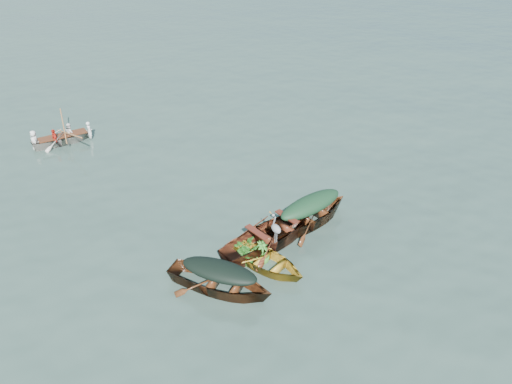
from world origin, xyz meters
TOP-DOWN VIEW (x-y plane):
  - ground at (0.00, 0.00)m, footprint 140.00×140.00m
  - yellow_dinghy at (-1.25, -0.16)m, footprint 2.42×3.43m
  - dark_covered_boat at (-2.81, -0.31)m, footprint 3.52×4.05m
  - green_tarp_boat at (1.09, 0.91)m, footprint 4.68×2.09m
  - open_wooden_boat at (-0.53, 0.66)m, footprint 5.23×2.39m
  - rowed_boat at (-4.36, 11.06)m, footprint 3.58×1.12m
  - dark_tarp_cover at (-2.81, -0.31)m, footprint 1.94×2.23m
  - green_tarp_cover at (1.09, 0.91)m, footprint 2.57×1.15m
  - thwart_benches at (-0.53, 0.66)m, footprint 2.64×1.35m
  - heron at (-0.76, 0.09)m, footprint 0.41×0.47m
  - dinghy_weeds at (-1.43, 0.37)m, footprint 0.98×1.09m
  - rowers at (-4.36, 11.06)m, footprint 2.51×1.00m
  - oars at (-4.36, 11.06)m, footprint 0.64×2.61m

SIDE VIEW (x-z plane):
  - ground at x=0.00m, z-range 0.00..0.00m
  - yellow_dinghy at x=-1.25m, z-range -0.42..0.42m
  - dark_covered_boat at x=-2.81m, z-range -0.50..0.50m
  - green_tarp_boat at x=1.09m, z-range -0.53..0.53m
  - open_wooden_boat at x=-0.53m, z-range -0.61..0.61m
  - rowed_boat at x=-4.36m, z-range -0.40..0.40m
  - oars at x=-4.36m, z-range 0.40..0.46m
  - thwart_benches at x=-0.53m, z-range 0.61..0.65m
  - dark_tarp_cover at x=-2.81m, z-range 0.50..0.90m
  - dinghy_weeds at x=-1.43m, z-range 0.42..1.02m
  - rowers at x=-4.36m, z-range 0.40..1.16m
  - green_tarp_cover at x=1.09m, z-range 0.53..1.05m
  - heron at x=-0.76m, z-range 0.42..1.34m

